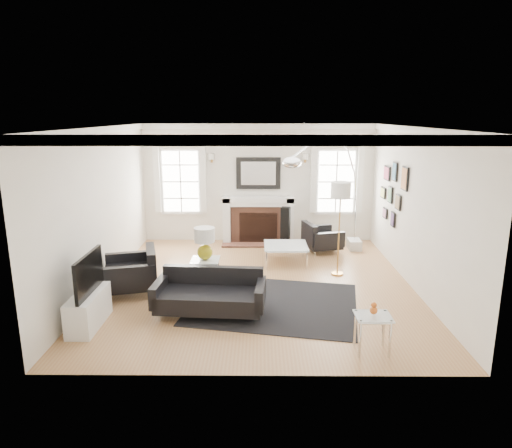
{
  "coord_description": "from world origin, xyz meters",
  "views": [
    {
      "loc": [
        0.03,
        -7.82,
        3.0
      ],
      "look_at": [
        -0.04,
        0.3,
        1.05
      ],
      "focal_mm": 32.0,
      "sensor_mm": 36.0,
      "label": 1
    }
  ],
  "objects_px": {
    "coffee_table": "(286,246)",
    "arc_floor_lamp": "(326,191)",
    "sofa": "(210,295)",
    "armchair_left": "(134,273)",
    "fireplace": "(258,220)",
    "armchair_right": "(320,238)",
    "gourd_lamp": "(205,241)"
  },
  "relations": [
    {
      "from": "gourd_lamp",
      "to": "sofa",
      "type": "bearing_deg",
      "value": -79.19
    },
    {
      "from": "armchair_right",
      "to": "coffee_table",
      "type": "relative_size",
      "value": 1.11
    },
    {
      "from": "armchair_left",
      "to": "armchair_right",
      "type": "xyz_separation_m",
      "value": [
        3.53,
        2.43,
        -0.05
      ]
    },
    {
      "from": "sofa",
      "to": "armchair_right",
      "type": "xyz_separation_m",
      "value": [
        2.12,
        3.27,
        0.01
      ]
    },
    {
      "from": "fireplace",
      "to": "sofa",
      "type": "distance_m",
      "value": 4.11
    },
    {
      "from": "armchair_right",
      "to": "gourd_lamp",
      "type": "bearing_deg",
      "value": -135.58
    },
    {
      "from": "armchair_left",
      "to": "armchair_right",
      "type": "distance_m",
      "value": 4.29
    },
    {
      "from": "coffee_table",
      "to": "sofa",
      "type": "bearing_deg",
      "value": -117.94
    },
    {
      "from": "sofa",
      "to": "gourd_lamp",
      "type": "relative_size",
      "value": 3.04
    },
    {
      "from": "sofa",
      "to": "armchair_left",
      "type": "bearing_deg",
      "value": 149.34
    },
    {
      "from": "sofa",
      "to": "arc_floor_lamp",
      "type": "bearing_deg",
      "value": 52.69
    },
    {
      "from": "armchair_left",
      "to": "coffee_table",
      "type": "xyz_separation_m",
      "value": [
        2.71,
        1.61,
        0.0
      ]
    },
    {
      "from": "armchair_right",
      "to": "sofa",
      "type": "bearing_deg",
      "value": -122.91
    },
    {
      "from": "gourd_lamp",
      "to": "arc_floor_lamp",
      "type": "distance_m",
      "value": 3.01
    },
    {
      "from": "coffee_table",
      "to": "fireplace",
      "type": "bearing_deg",
      "value": 109.73
    },
    {
      "from": "fireplace",
      "to": "armchair_right",
      "type": "relative_size",
      "value": 1.74
    },
    {
      "from": "coffee_table",
      "to": "gourd_lamp",
      "type": "height_order",
      "value": "gourd_lamp"
    },
    {
      "from": "arc_floor_lamp",
      "to": "sofa",
      "type": "bearing_deg",
      "value": -127.31
    },
    {
      "from": "armchair_left",
      "to": "arc_floor_lamp",
      "type": "height_order",
      "value": "arc_floor_lamp"
    },
    {
      "from": "armchair_right",
      "to": "coffee_table",
      "type": "bearing_deg",
      "value": -134.8
    },
    {
      "from": "gourd_lamp",
      "to": "arc_floor_lamp",
      "type": "bearing_deg",
      "value": 37.72
    },
    {
      "from": "arc_floor_lamp",
      "to": "armchair_left",
      "type": "bearing_deg",
      "value": -150.87
    },
    {
      "from": "coffee_table",
      "to": "arc_floor_lamp",
      "type": "xyz_separation_m",
      "value": [
        0.85,
        0.37,
        1.09
      ]
    },
    {
      "from": "sofa",
      "to": "fireplace",
      "type": "bearing_deg",
      "value": 79.77
    },
    {
      "from": "sofa",
      "to": "armchair_left",
      "type": "height_order",
      "value": "armchair_left"
    },
    {
      "from": "armchair_right",
      "to": "arc_floor_lamp",
      "type": "distance_m",
      "value": 1.22
    },
    {
      "from": "sofa",
      "to": "gourd_lamp",
      "type": "distance_m",
      "value": 1.17
    },
    {
      "from": "armchair_left",
      "to": "coffee_table",
      "type": "bearing_deg",
      "value": 30.74
    },
    {
      "from": "sofa",
      "to": "arc_floor_lamp",
      "type": "xyz_separation_m",
      "value": [
        2.15,
        2.82,
        1.15
      ]
    },
    {
      "from": "armchair_right",
      "to": "arc_floor_lamp",
      "type": "relative_size",
      "value": 0.37
    },
    {
      "from": "armchair_right",
      "to": "arc_floor_lamp",
      "type": "bearing_deg",
      "value": -86.06
    },
    {
      "from": "fireplace",
      "to": "coffee_table",
      "type": "xyz_separation_m",
      "value": [
        0.57,
        -1.59,
        -0.18
      ]
    }
  ]
}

